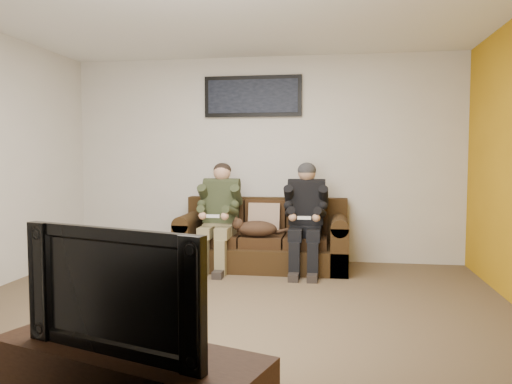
% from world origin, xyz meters
% --- Properties ---
extents(floor, '(5.00, 5.00, 0.00)m').
position_xyz_m(floor, '(0.00, 0.00, 0.00)').
color(floor, brown).
rests_on(floor, ground).
extents(ceiling, '(5.00, 5.00, 0.00)m').
position_xyz_m(ceiling, '(0.00, 0.00, 2.60)').
color(ceiling, silver).
rests_on(ceiling, ground).
extents(wall_back, '(5.00, 0.00, 5.00)m').
position_xyz_m(wall_back, '(0.00, 2.25, 1.30)').
color(wall_back, beige).
rests_on(wall_back, ground).
extents(wall_front, '(5.00, 0.00, 5.00)m').
position_xyz_m(wall_front, '(0.00, -2.25, 1.30)').
color(wall_front, beige).
rests_on(wall_front, ground).
extents(sofa, '(2.00, 0.87, 0.82)m').
position_xyz_m(sofa, '(0.06, 1.82, 0.31)').
color(sofa, '#31200E').
rests_on(sofa, ground).
extents(throw_pillow, '(0.38, 0.18, 0.38)m').
position_xyz_m(throw_pillow, '(0.06, 1.86, 0.58)').
color(throw_pillow, tan).
rests_on(throw_pillow, sofa).
extents(throw_blanket, '(0.41, 0.20, 0.07)m').
position_xyz_m(throw_blanket, '(-0.55, 2.07, 0.82)').
color(throw_blanket, tan).
rests_on(throw_blanket, sofa).
extents(person_left, '(0.51, 0.87, 1.26)m').
position_xyz_m(person_left, '(-0.46, 1.65, 0.70)').
color(person_left, '#827651').
rests_on(person_left, sofa).
extents(person_right, '(0.51, 0.86, 1.26)m').
position_xyz_m(person_right, '(0.57, 1.66, 0.70)').
color(person_right, black).
rests_on(person_right, sofa).
extents(cat, '(0.66, 0.26, 0.24)m').
position_xyz_m(cat, '(-0.01, 1.56, 0.50)').
color(cat, '#4B2F1D').
rests_on(cat, sofa).
extents(framed_poster, '(1.25, 0.05, 0.52)m').
position_xyz_m(framed_poster, '(-0.14, 2.22, 2.10)').
color(framed_poster, black).
rests_on(framed_poster, wall_back).
extents(television, '(0.99, 0.44, 0.58)m').
position_xyz_m(television, '(-0.07, -1.95, 0.72)').
color(television, black).
rests_on(television, tv_stand).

